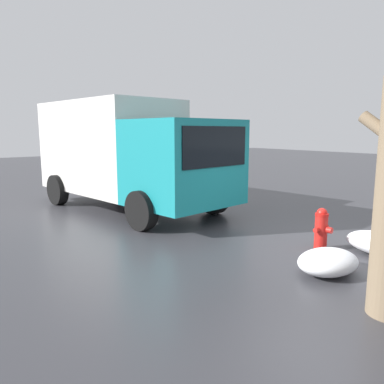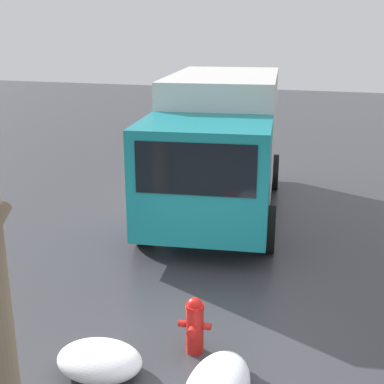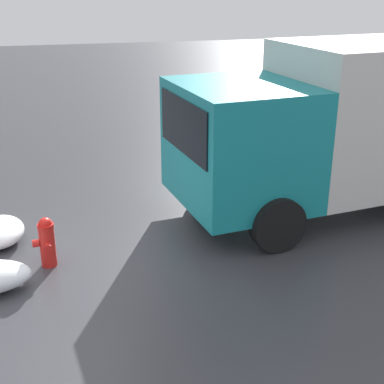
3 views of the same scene
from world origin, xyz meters
name	(u,v)px [view 1 (image 1 of 3)]	position (x,y,z in m)	size (l,w,h in m)	color
ground_plane	(320,249)	(0.00, 0.00, 0.00)	(60.00, 60.00, 0.00)	#38383D
fire_hydrant	(321,228)	(0.00, 0.00, 0.40)	(0.34, 0.44, 0.79)	red
delivery_truck	(127,151)	(5.58, 1.07, 1.64)	(6.61, 3.29, 3.03)	teal
pedestrian	(133,184)	(4.32, 1.60, 0.88)	(0.35, 0.35, 1.62)	#23232D
snow_pile_curbside	(328,262)	(-0.79, 0.99, 0.19)	(0.81, 1.09, 0.38)	white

